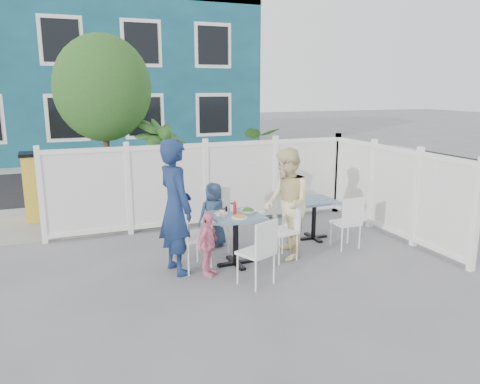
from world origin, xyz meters
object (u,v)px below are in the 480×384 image
object	(u,v)px
spare_table	(314,208)
chair_left	(187,231)
utility_cabinet	(43,188)
chair_back	(217,213)
chair_near	(260,248)
main_table	(236,226)
toddler	(208,244)
chair_right	(285,225)
man	(176,207)
woman	(287,204)
boy	(214,214)

from	to	relation	value
spare_table	chair_left	size ratio (longest dim) A/B	0.70
utility_cabinet	chair_back	xyz separation A→B (m)	(2.69, -2.88, -0.07)
spare_table	chair_near	size ratio (longest dim) A/B	0.77
utility_cabinet	main_table	xyz separation A→B (m)	(2.71, -3.71, -0.05)
chair_back	toddler	distance (m)	1.19
chair_right	man	distance (m)	1.75
toddler	man	bearing A→B (deg)	95.19
toddler	main_table	bearing A→B (deg)	-19.99
main_table	woman	xyz separation A→B (m)	(0.85, 0.02, 0.26)
chair_right	man	xyz separation A→B (m)	(-1.69, 0.10, 0.43)
woman	toddler	distance (m)	1.45
main_table	boy	xyz separation A→B (m)	(-0.04, 0.94, -0.06)
main_table	boy	world-z (taller)	boy
utility_cabinet	main_table	distance (m)	4.60
chair_back	utility_cabinet	bearing A→B (deg)	-26.36
chair_left	man	bearing A→B (deg)	-107.51
chair_left	woman	bearing A→B (deg)	75.24
main_table	chair_left	distance (m)	0.73
chair_back	boy	distance (m)	0.12
utility_cabinet	boy	distance (m)	3.86
chair_left	toddler	xyz separation A→B (m)	(0.21, -0.29, -0.13)
chair_left	man	xyz separation A→B (m)	(-0.16, 0.01, 0.38)
chair_back	toddler	bearing A→B (deg)	85.92
main_table	chair_left	size ratio (longest dim) A/B	0.77
utility_cabinet	toddler	bearing A→B (deg)	-62.59
main_table	chair_near	xyz separation A→B (m)	(0.03, -0.85, -0.07)
utility_cabinet	chair_near	distance (m)	5.32
boy	spare_table	bearing A→B (deg)	166.71
boy	utility_cabinet	bearing A→B (deg)	-49.83
chair_near	chair_right	bearing A→B (deg)	22.33
spare_table	toddler	xyz separation A→B (m)	(-2.23, -0.89, -0.09)
toddler	chair_near	bearing A→B (deg)	-93.44
chair_left	chair_back	bearing A→B (deg)	124.03
chair_right	chair_back	size ratio (longest dim) A/B	0.92
woman	utility_cabinet	bearing A→B (deg)	-123.19
chair_left	chair_right	distance (m)	1.54
chair_left	chair_near	xyz separation A→B (m)	(0.76, -0.90, -0.05)
toddler	chair_right	bearing A→B (deg)	-36.50
utility_cabinet	man	world-z (taller)	man
boy	woman	bearing A→B (deg)	130.21
boy	chair_back	bearing A→B (deg)	94.30
chair_back	chair_left	bearing A→B (deg)	68.44
man	boy	xyz separation A→B (m)	(0.85, 0.88, -0.42)
chair_left	toddler	world-z (taller)	chair_left
main_table	chair_back	distance (m)	0.83
man	woman	distance (m)	1.74
chair_near	boy	distance (m)	1.79
main_table	man	xyz separation A→B (m)	(-0.88, 0.06, 0.36)
spare_table	chair_back	distance (m)	1.74
chair_near	toddler	distance (m)	0.81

